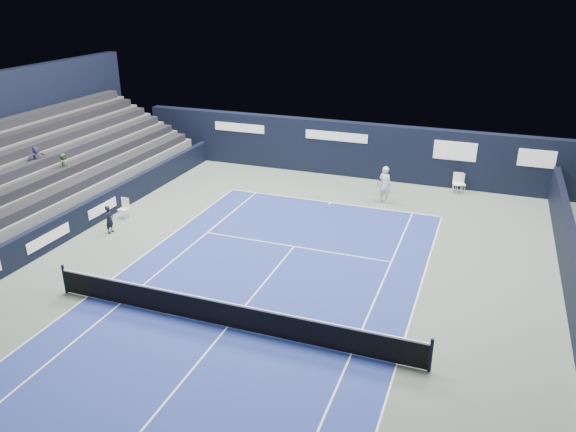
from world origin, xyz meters
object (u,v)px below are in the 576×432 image
object	(u,v)px
tennis_net	(227,314)
folding_chair_back_b	(460,182)
folding_chair_back_a	(458,181)
line_judge_chair	(124,207)
tennis_player	(385,184)

from	to	relation	value
tennis_net	folding_chair_back_b	bearing A→B (deg)	69.23
folding_chair_back_a	tennis_net	xyz separation A→B (m)	(-5.84, -15.64, -0.11)
line_judge_chair	tennis_net	bearing A→B (deg)	-35.46
folding_chair_back_b	tennis_net	world-z (taller)	tennis_net
tennis_player	folding_chair_back_b	bearing A→B (deg)	39.44
folding_chair_back_a	folding_chair_back_b	bearing A→B (deg)	35.71
line_judge_chair	tennis_player	bearing A→B (deg)	31.70
folding_chair_back_b	tennis_player	world-z (taller)	tennis_player
line_judge_chair	folding_chair_back_b	bearing A→B (deg)	34.31
folding_chair_back_a	tennis_net	distance (m)	16.70
line_judge_chair	tennis_player	distance (m)	12.76
tennis_net	tennis_player	size ratio (longest dim) A/B	6.87
tennis_net	tennis_player	bearing A→B (deg)	79.03
line_judge_chair	tennis_player	size ratio (longest dim) A/B	0.51
tennis_net	folding_chair_back_a	bearing A→B (deg)	69.52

